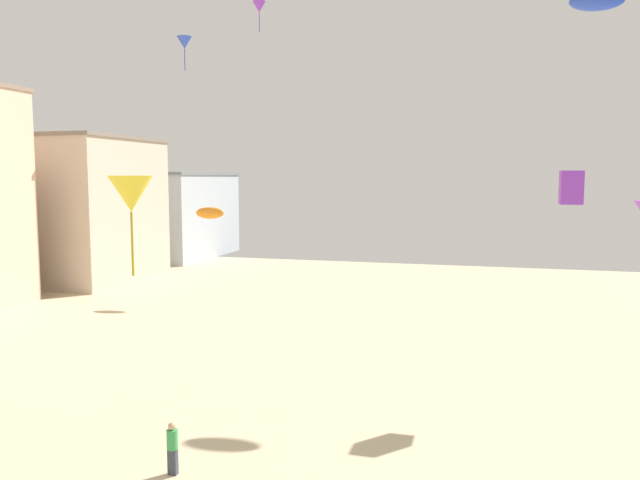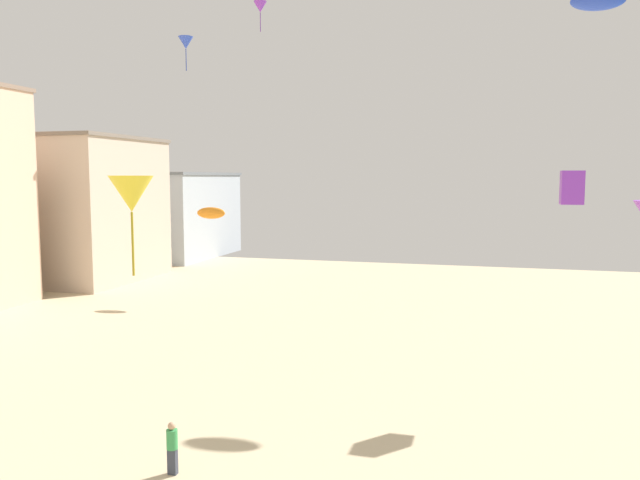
{
  "view_description": "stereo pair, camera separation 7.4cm",
  "coord_description": "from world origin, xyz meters",
  "px_view_note": "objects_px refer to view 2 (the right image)",
  "views": [
    {
      "loc": [
        8.35,
        -4.18,
        9.0
      ],
      "look_at": [
        2.8,
        16.15,
        6.86
      ],
      "focal_mm": 34.78,
      "sensor_mm": 36.0,
      "label": 1
    },
    {
      "loc": [
        8.42,
        -4.16,
        9.0
      ],
      "look_at": [
        2.8,
        16.15,
        6.86
      ],
      "focal_mm": 34.78,
      "sensor_mm": 36.0,
      "label": 2
    }
  ],
  "objects_px": {
    "kite_purple_box": "(572,188)",
    "kite_orange_parafoil": "(211,213)",
    "kite_blue_delta": "(186,43)",
    "kite_flyer": "(172,445)",
    "kite_blue_parafoil_2": "(598,0)",
    "kite_yellow_delta": "(131,194)",
    "kite_purple_delta_2": "(260,7)"
  },
  "relations": [
    {
      "from": "kite_purple_box",
      "to": "kite_orange_parafoil",
      "type": "height_order",
      "value": "kite_purple_box"
    },
    {
      "from": "kite_purple_box",
      "to": "kite_blue_delta",
      "type": "height_order",
      "value": "kite_blue_delta"
    },
    {
      "from": "kite_flyer",
      "to": "kite_purple_box",
      "type": "relative_size",
      "value": 1.18
    },
    {
      "from": "kite_orange_parafoil",
      "to": "kite_blue_parafoil_2",
      "type": "bearing_deg",
      "value": -17.01
    },
    {
      "from": "kite_blue_parafoil_2",
      "to": "kite_yellow_delta",
      "type": "xyz_separation_m",
      "value": [
        -17.87,
        -13.02,
        -9.22
      ]
    },
    {
      "from": "kite_purple_box",
      "to": "kite_orange_parafoil",
      "type": "xyz_separation_m",
      "value": [
        -22.77,
        13.82,
        -2.16
      ]
    },
    {
      "from": "kite_purple_box",
      "to": "kite_blue_delta",
      "type": "xyz_separation_m",
      "value": [
        -24.79,
        14.37,
        10.09
      ]
    },
    {
      "from": "kite_flyer",
      "to": "kite_blue_delta",
      "type": "bearing_deg",
      "value": 32.63
    },
    {
      "from": "kite_flyer",
      "to": "kite_orange_parafoil",
      "type": "bearing_deg",
      "value": 29.3
    },
    {
      "from": "kite_orange_parafoil",
      "to": "kite_purple_delta_2",
      "type": "relative_size",
      "value": 1.2
    },
    {
      "from": "kite_orange_parafoil",
      "to": "kite_blue_delta",
      "type": "bearing_deg",
      "value": 164.71
    },
    {
      "from": "kite_blue_delta",
      "to": "kite_yellow_delta",
      "type": "relative_size",
      "value": 0.64
    },
    {
      "from": "kite_blue_delta",
      "to": "kite_blue_parafoil_2",
      "type": "relative_size",
      "value": 0.94
    },
    {
      "from": "kite_yellow_delta",
      "to": "kite_orange_parafoil",
      "type": "bearing_deg",
      "value": 107.56
    },
    {
      "from": "kite_purple_box",
      "to": "kite_blue_parafoil_2",
      "type": "relative_size",
      "value": 0.54
    },
    {
      "from": "kite_purple_box",
      "to": "kite_yellow_delta",
      "type": "distance_m",
      "value": 17.6
    },
    {
      "from": "kite_purple_box",
      "to": "kite_blue_delta",
      "type": "bearing_deg",
      "value": 149.9
    },
    {
      "from": "kite_blue_delta",
      "to": "kite_yellow_delta",
      "type": "bearing_deg",
      "value": -67.99
    },
    {
      "from": "kite_yellow_delta",
      "to": "kite_flyer",
      "type": "bearing_deg",
      "value": -48.35
    },
    {
      "from": "kite_blue_delta",
      "to": "kite_orange_parafoil",
      "type": "bearing_deg",
      "value": -15.29
    },
    {
      "from": "kite_flyer",
      "to": "kite_orange_parafoil",
      "type": "relative_size",
      "value": 0.75
    },
    {
      "from": "kite_orange_parafoil",
      "to": "kite_purple_box",
      "type": "bearing_deg",
      "value": -31.25
    },
    {
      "from": "kite_orange_parafoil",
      "to": "kite_yellow_delta",
      "type": "xyz_separation_m",
      "value": [
        6.48,
        -20.47,
        1.95
      ]
    },
    {
      "from": "kite_purple_box",
      "to": "kite_flyer",
      "type": "bearing_deg",
      "value": -137.82
    },
    {
      "from": "kite_yellow_delta",
      "to": "kite_purple_delta_2",
      "type": "bearing_deg",
      "value": 93.53
    },
    {
      "from": "kite_flyer",
      "to": "kite_yellow_delta",
      "type": "distance_m",
      "value": 9.56
    },
    {
      "from": "kite_flyer",
      "to": "kite_purple_delta_2",
      "type": "height_order",
      "value": "kite_purple_delta_2"
    },
    {
      "from": "kite_purple_box",
      "to": "kite_blue_parafoil_2",
      "type": "xyz_separation_m",
      "value": [
        1.58,
        6.37,
        9.01
      ]
    },
    {
      "from": "kite_flyer",
      "to": "kite_orange_parafoil",
      "type": "distance_m",
      "value": 27.62
    },
    {
      "from": "kite_blue_delta",
      "to": "kite_orange_parafoil",
      "type": "xyz_separation_m",
      "value": [
        2.02,
        -0.55,
        -12.25
      ]
    },
    {
      "from": "kite_purple_box",
      "to": "kite_yellow_delta",
      "type": "xyz_separation_m",
      "value": [
        -16.29,
        -6.66,
        -0.21
      ]
    },
    {
      "from": "kite_flyer",
      "to": "kite_purple_box",
      "type": "xyz_separation_m",
      "value": [
        12.3,
        11.14,
        7.66
      ]
    }
  ]
}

